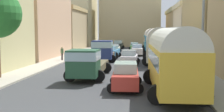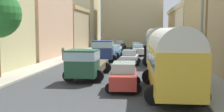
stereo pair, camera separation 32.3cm
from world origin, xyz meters
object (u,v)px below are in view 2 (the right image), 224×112
(parked_bus_0, at_px, (171,57))
(car_0, at_px, (113,52))
(car_2, at_px, (120,45))
(car_4, at_px, (130,57))
(cargo_truck_0, at_px, (87,63))
(parked_bus_1, at_px, (158,44))
(car_6, at_px, (136,46))
(streetlamp_near, at_px, (197,26))
(car_3, at_px, (124,76))
(pedestrian_2, at_px, (63,53))
(car_5, at_px, (138,50))
(car_1, at_px, (116,49))
(cargo_truck_1, at_px, (104,51))
(parked_bus_2, at_px, (153,39))

(parked_bus_0, relative_size, car_0, 1.87)
(car_2, distance_m, car_4, 24.82)
(cargo_truck_0, bearing_deg, parked_bus_1, 60.89)
(car_2, height_order, car_6, car_2)
(car_2, xyz_separation_m, car_6, (3.34, -4.14, -0.10))
(car_2, bearing_deg, car_6, -51.06)
(cargo_truck_0, xyz_separation_m, streetlamp_near, (7.53, -2.19, 2.68))
(car_3, distance_m, pedestrian_2, 16.52)
(car_2, bearing_deg, car_5, -74.30)
(cargo_truck_0, bearing_deg, car_1, 90.79)
(car_4, bearing_deg, streetlamp_near, -66.74)
(cargo_truck_1, relative_size, car_2, 1.75)
(parked_bus_0, distance_m, parked_bus_2, 30.06)
(cargo_truck_1, xyz_separation_m, car_1, (0.05, 11.90, -0.56))
(car_1, xyz_separation_m, car_5, (3.68, -3.55, 0.09))
(cargo_truck_1, xyz_separation_m, pedestrian_2, (-4.99, -0.09, -0.33))
(car_5, bearing_deg, pedestrian_2, -135.91)
(parked_bus_2, relative_size, streetlamp_near, 1.26)
(car_1, distance_m, car_6, 7.06)
(parked_bus_0, bearing_deg, streetlamp_near, 44.87)
(parked_bus_2, xyz_separation_m, car_1, (-6.05, -3.08, -1.46))
(parked_bus_2, bearing_deg, car_6, 132.23)
(car_5, height_order, streetlamp_near, streetlamp_near)
(car_2, bearing_deg, parked_bus_2, -49.56)
(parked_bus_2, bearing_deg, car_0, -118.34)
(parked_bus_2, xyz_separation_m, car_4, (-3.00, -17.18, -1.42))
(car_2, xyz_separation_m, car_5, (3.95, -14.04, 0.00))
(car_6, distance_m, streetlamp_near, 32.13)
(parked_bus_0, bearing_deg, car_6, 95.23)
(car_3, bearing_deg, car_0, 99.00)
(parked_bus_2, relative_size, car_1, 2.03)
(parked_bus_1, distance_m, car_5, 9.52)
(car_0, bearing_deg, cargo_truck_0, -90.25)
(pedestrian_2, bearing_deg, car_6, 66.14)
(parked_bus_1, height_order, car_1, parked_bus_1)
(car_5, bearing_deg, streetlamp_near, -79.13)
(cargo_truck_0, xyz_separation_m, car_6, (2.76, 29.43, -0.50))
(parked_bus_2, bearing_deg, pedestrian_2, -126.34)
(parked_bus_0, distance_m, car_6, 33.50)
(cargo_truck_1, bearing_deg, car_4, -35.36)
(parked_bus_2, distance_m, car_1, 6.95)
(car_5, distance_m, pedestrian_2, 12.13)
(parked_bus_0, xyz_separation_m, cargo_truck_0, (-5.81, 3.91, -0.89))
(car_3, bearing_deg, parked_bus_0, -15.44)
(car_1, distance_m, streetlamp_near, 26.64)
(cargo_truck_0, relative_size, car_1, 1.75)
(parked_bus_0, distance_m, car_3, 3.14)
(car_3, height_order, car_6, car_3)
(parked_bus_1, xyz_separation_m, car_5, (-2.44, 9.11, -1.35))
(parked_bus_1, xyz_separation_m, cargo_truck_1, (-6.17, 0.75, -0.88))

